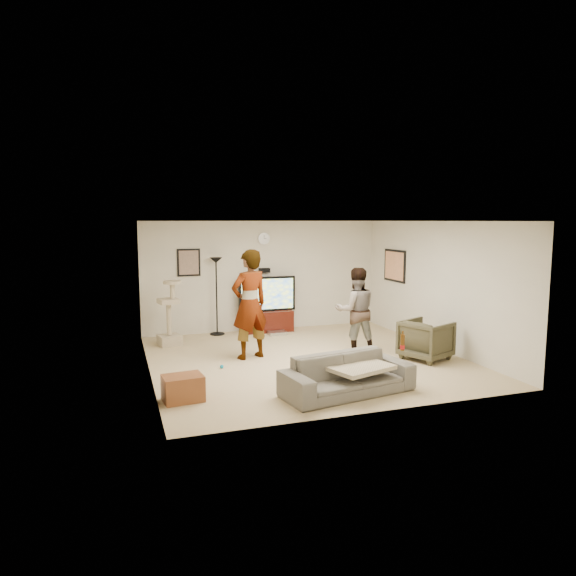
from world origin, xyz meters
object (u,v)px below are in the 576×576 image
object	(u,v)px
tv_stand	(267,321)
person_right	(356,310)
cat_tree	(169,313)
beer_bottle	(403,342)
sofa	(348,375)
side_table	(183,388)
tv	(267,294)
armchair	(426,340)
floor_lamp	(217,297)
person_left	(250,304)

from	to	relation	value
tv_stand	person_right	world-z (taller)	person_right
cat_tree	beer_bottle	bearing A→B (deg)	-51.80
sofa	side_table	size ratio (longest dim) A/B	3.59
tv_stand	side_table	distance (m)	4.67
tv	sofa	bearing A→B (deg)	-91.22
cat_tree	sofa	size ratio (longest dim) A/B	0.68
sofa	beer_bottle	size ratio (longest dim) A/B	7.82
tv_stand	armchair	xyz separation A→B (m)	(2.07, -3.20, 0.12)
armchair	tv	bearing A→B (deg)	10.20
beer_bottle	tv_stand	bearing A→B (deg)	100.20
tv	beer_bottle	world-z (taller)	tv
floor_lamp	armchair	distance (m)	4.59
floor_lamp	sofa	bearing A→B (deg)	-76.95
beer_bottle	floor_lamp	bearing A→B (deg)	113.31
tv	person_right	distance (m)	2.59
cat_tree	armchair	size ratio (longest dim) A/B	1.68
person_right	side_table	xyz separation A→B (m)	(-3.47, -1.64, -0.63)
cat_tree	person_left	distance (m)	2.01
side_table	cat_tree	bearing A→B (deg)	87.26
tv	side_table	world-z (taller)	tv
tv	floor_lamp	world-z (taller)	floor_lamp
tv	sofa	distance (m)	4.51
sofa	floor_lamp	bearing A→B (deg)	93.30
person_right	armchair	size ratio (longest dim) A/B	2.07
floor_lamp	person_left	bearing A→B (deg)	-84.77
beer_bottle	person_left	bearing A→B (deg)	126.43
sofa	armchair	distance (m)	2.51
tv	side_table	bearing A→B (deg)	-121.02
tv_stand	armchair	world-z (taller)	armchair
floor_lamp	side_table	distance (m)	4.29
floor_lamp	person_left	distance (m)	2.16
tv_stand	person_left	xyz separation A→B (m)	(-0.95, -2.10, 0.76)
tv_stand	cat_tree	distance (m)	2.36
tv_stand	tv	bearing A→B (deg)	0.00
floor_lamp	beer_bottle	xyz separation A→B (m)	(1.95, -4.51, -0.15)
armchair	tv_stand	bearing A→B (deg)	10.20
tv	floor_lamp	size ratio (longest dim) A/B	0.77
cat_tree	armchair	bearing A→B (deg)	-31.12
person_right	tv_stand	bearing A→B (deg)	-55.20
tv_stand	floor_lamp	size ratio (longest dim) A/B	0.67
person_left	sofa	xyz separation A→B (m)	(0.85, -2.37, -0.71)
tv	person_left	world-z (taller)	person_left
tv_stand	person_left	distance (m)	2.43
person_left	beer_bottle	world-z (taller)	person_left
floor_lamp	person_right	world-z (taller)	floor_lamp
person_right	armchair	distance (m)	1.39
cat_tree	person_left	world-z (taller)	person_left
floor_lamp	armchair	size ratio (longest dim) A/B	2.15
cat_tree	armchair	world-z (taller)	cat_tree
person_right	sofa	xyz separation A→B (m)	(-1.16, -2.11, -0.53)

